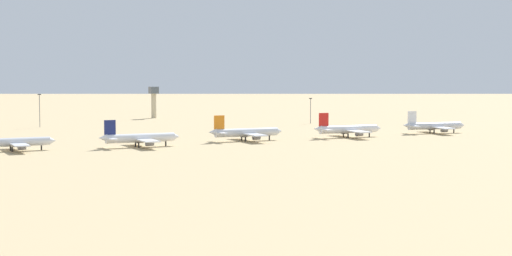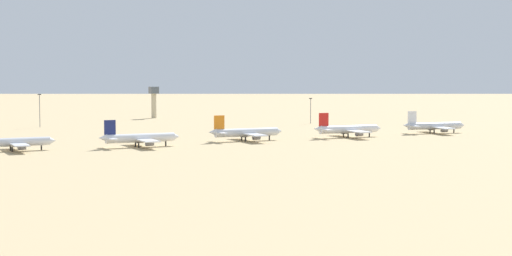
{
  "view_description": "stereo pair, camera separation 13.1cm",
  "coord_description": "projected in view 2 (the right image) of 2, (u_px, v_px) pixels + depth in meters",
  "views": [
    {
      "loc": [
        -176.1,
        -330.52,
        33.71
      ],
      "look_at": [
        0.73,
        1.96,
        6.0
      ],
      "focal_mm": 60.36,
      "sensor_mm": 36.0,
      "label": 1
    },
    {
      "loc": [
        -175.98,
        -330.59,
        33.71
      ],
      "look_at": [
        0.73,
        1.96,
        6.0
      ],
      "focal_mm": 60.36,
      "sensor_mm": 36.0,
      "label": 2
    }
  ],
  "objects": [
    {
      "name": "ground",
      "position": [
        257.0,
        142.0,
        375.97
      ],
      "size": [
        4000.0,
        4000.0,
        0.0
      ],
      "primitive_type": "plane",
      "color": "tan"
    },
    {
      "name": "ridge_east",
      "position": [
        83.0,
        47.0,
        1387.78
      ],
      "size": [
        255.05,
        201.23,
        124.46
      ],
      "primitive_type": "pyramid",
      "rotation": [
        0.0,
        0.0,
        0.0
      ],
      "color": "gray",
      "rests_on": "ground"
    },
    {
      "name": "ridge_far_east",
      "position": [
        262.0,
        52.0,
        1546.49
      ],
      "size": [
        415.23,
        403.08,
        112.77
      ],
      "primitive_type": "pyramid",
      "rotation": [
        0.0,
        0.0,
        0.01
      ],
      "color": "gray",
      "rests_on": "ground"
    },
    {
      "name": "parked_jet_red_0",
      "position": [
        14.0,
        142.0,
        335.76
      ],
      "size": [
        32.74,
        27.53,
        10.82
      ],
      "rotation": [
        0.0,
        0.0,
        -0.05
      ],
      "color": "silver",
      "rests_on": "ground"
    },
    {
      "name": "parked_jet_navy_1",
      "position": [
        139.0,
        138.0,
        352.11
      ],
      "size": [
        34.78,
        29.23,
        11.49
      ],
      "rotation": [
        0.0,
        0.0,
        -0.05
      ],
      "color": "white",
      "rests_on": "ground"
    },
    {
      "name": "parked_jet_orange_2",
      "position": [
        246.0,
        132.0,
        380.51
      ],
      "size": [
        35.39,
        29.85,
        11.68
      ],
      "rotation": [
        0.0,
        0.0,
        -0.08
      ],
      "color": "silver",
      "rests_on": "ground"
    },
    {
      "name": "parked_jet_red_3",
      "position": [
        348.0,
        129.0,
        399.1
      ],
      "size": [
        35.5,
        29.97,
        11.72
      ],
      "rotation": [
        0.0,
        0.0,
        -0.09
      ],
      "color": "white",
      "rests_on": "ground"
    },
    {
      "name": "parked_jet_white_4",
      "position": [
        434.0,
        126.0,
        423.31
      ],
      "size": [
        33.55,
        28.7,
        11.14
      ],
      "rotation": [
        0.0,
        0.0,
        -0.2
      ],
      "color": "silver",
      "rests_on": "ground"
    },
    {
      "name": "control_tower",
      "position": [
        154.0,
        99.0,
        544.87
      ],
      "size": [
        5.2,
        5.2,
        19.93
      ],
      "color": "#C6B793",
      "rests_on": "ground"
    },
    {
      "name": "light_pole_west",
      "position": [
        311.0,
        109.0,
        493.54
      ],
      "size": [
        1.8,
        0.5,
        14.72
      ],
      "color": "#59595E",
      "rests_on": "ground"
    },
    {
      "name": "light_pole_mid",
      "position": [
        40.0,
        108.0,
        464.41
      ],
      "size": [
        1.8,
        0.5,
        17.99
      ],
      "color": "#59595E",
      "rests_on": "ground"
    }
  ]
}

